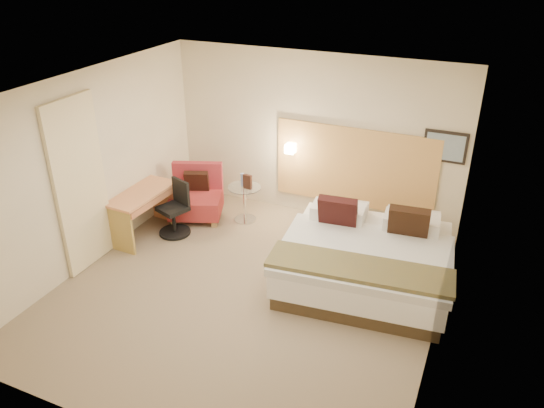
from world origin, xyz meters
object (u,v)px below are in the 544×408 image
at_px(lounge_chair, 197,197).
at_px(side_table, 245,202).
at_px(desk, 143,202).
at_px(bed, 366,258).
at_px(desk_chair, 176,213).

bearing_deg(lounge_chair, side_table, 13.81).
height_order(side_table, desk, desk).
distance_m(lounge_chair, desk, 0.99).
bearing_deg(bed, lounge_chair, 167.60).
xyz_separation_m(lounge_chair, desk_chair, (-0.00, -0.62, 0.01)).
height_order(lounge_chair, desk_chair, desk_chair).
height_order(lounge_chair, desk, lounge_chair).
bearing_deg(lounge_chair, desk, -115.09).
xyz_separation_m(desk, desk_chair, (0.41, 0.25, -0.23)).
height_order(side_table, desk_chair, desk_chair).
relative_size(bed, desk_chair, 2.74).
bearing_deg(side_table, bed, -20.99).
distance_m(desk, desk_chair, 0.53).
bearing_deg(desk, side_table, 41.54).
xyz_separation_m(lounge_chair, desk, (-0.41, -0.87, 0.24)).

